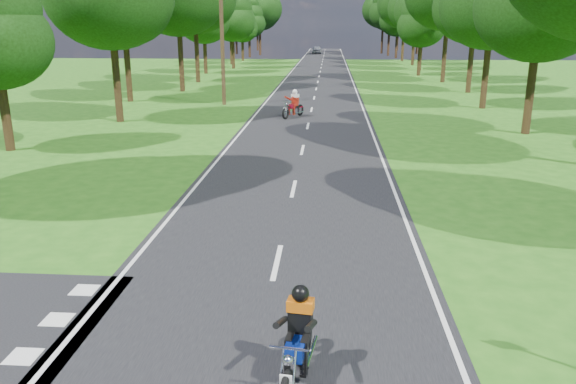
{
  "coord_description": "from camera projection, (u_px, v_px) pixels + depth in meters",
  "views": [
    {
      "loc": [
        1.12,
        -9.78,
        5.24
      ],
      "look_at": [
        0.11,
        4.0,
        1.1
      ],
      "focal_mm": 35.0,
      "sensor_mm": 36.0,
      "label": 1
    }
  ],
  "objects": [
    {
      "name": "ground",
      "position": [
        267.0,
        305.0,
        10.93
      ],
      "size": [
        160.0,
        160.0,
        0.0
      ],
      "primitive_type": "plane",
      "color": "#235B15",
      "rests_on": "ground"
    },
    {
      "name": "rider_near_blue",
      "position": [
        298.0,
        336.0,
        8.39
      ],
      "size": [
        0.84,
        1.85,
        1.49
      ],
      "primitive_type": null,
      "rotation": [
        0.0,
        0.0,
        -0.14
      ],
      "color": "navy",
      "rests_on": "main_road"
    },
    {
      "name": "main_road",
      "position": [
        319.0,
        76.0,
        58.69
      ],
      "size": [
        7.0,
        140.0,
        0.02
      ],
      "primitive_type": "cube",
      "color": "black",
      "rests_on": "ground"
    },
    {
      "name": "road_markings",
      "position": [
        317.0,
        78.0,
        56.91
      ],
      "size": [
        7.4,
        140.0,
        0.01
      ],
      "color": "silver",
      "rests_on": "main_road"
    },
    {
      "name": "rider_far_red",
      "position": [
        293.0,
        104.0,
        32.58
      ],
      "size": [
        1.48,
        2.0,
        1.6
      ],
      "primitive_type": null,
      "rotation": [
        0.0,
        0.0,
        -0.49
      ],
      "color": "maroon",
      "rests_on": "main_road"
    },
    {
      "name": "distant_car",
      "position": [
        317.0,
        49.0,
        104.22
      ],
      "size": [
        1.74,
        4.28,
        1.45
      ],
      "primitive_type": "imported",
      "rotation": [
        0.0,
        0.0,
        0.01
      ],
      "color": "#BABEC2",
      "rests_on": "main_road"
    },
    {
      "name": "telegraph_pole",
      "position": [
        222.0,
        43.0,
        36.93
      ],
      "size": [
        1.2,
        0.26,
        8.0
      ],
      "color": "#382616",
      "rests_on": "ground"
    }
  ]
}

